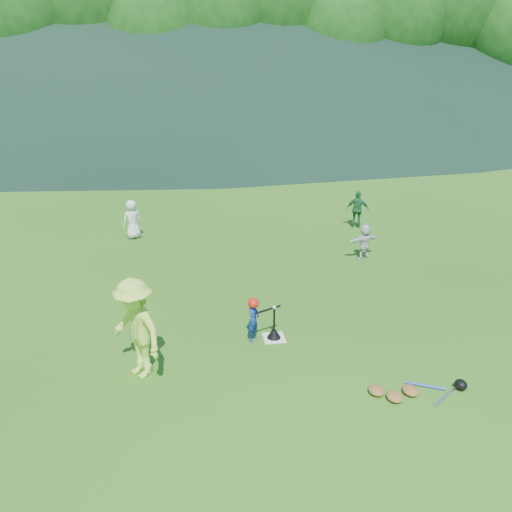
{
  "coord_description": "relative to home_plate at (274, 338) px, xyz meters",
  "views": [
    {
      "loc": [
        -1.79,
        -9.05,
        5.6
      ],
      "look_at": [
        0.0,
        2.5,
        0.9
      ],
      "focal_mm": 35.0,
      "sensor_mm": 36.0,
      "label": 1
    }
  ],
  "objects": [
    {
      "name": "ground",
      "position": [
        0.0,
        0.0,
        -0.01
      ],
      "size": [
        120.0,
        120.0,
        0.0
      ],
      "primitive_type": "plane",
      "color": "#254F12",
      "rests_on": "ground"
    },
    {
      "name": "fielder_a",
      "position": [
        -3.41,
        6.92,
        0.63
      ],
      "size": [
        0.74,
        0.65,
        1.28
      ],
      "primitive_type": "imported",
      "rotation": [
        0.0,
        0.0,
        3.62
      ],
      "color": "silver",
      "rests_on": "ground"
    },
    {
      "name": "home_plate",
      "position": [
        0.0,
        0.0,
        0.0
      ],
      "size": [
        0.45,
        0.45,
        0.02
      ],
      "primitive_type": "cube",
      "color": "silver",
      "rests_on": "ground"
    },
    {
      "name": "batting_tee",
      "position": [
        0.0,
        0.0,
        0.12
      ],
      "size": [
        0.3,
        0.3,
        0.68
      ],
      "color": "black",
      "rests_on": "home_plate"
    },
    {
      "name": "outfield_fence",
      "position": [
        0.0,
        28.0,
        0.69
      ],
      "size": [
        70.07,
        0.08,
        1.33
      ],
      "color": "gray",
      "rests_on": "ground"
    },
    {
      "name": "equipment_pile",
      "position": [
        2.06,
        -2.23,
        0.06
      ],
      "size": [
        1.8,
        0.75,
        0.19
      ],
      "color": "olive",
      "rests_on": "ground"
    },
    {
      "name": "tree_line",
      "position": [
        0.2,
        33.83,
        8.2
      ],
      "size": [
        70.04,
        11.4,
        14.82
      ],
      "color": "#382314",
      "rests_on": "ground"
    },
    {
      "name": "adult_coach",
      "position": [
        -2.73,
        -0.88,
        0.97
      ],
      "size": [
        1.36,
        1.44,
        1.96
      ],
      "primitive_type": "imported",
      "rotation": [
        0.0,
        0.0,
        -0.89
      ],
      "color": "#B1E342",
      "rests_on": "ground"
    },
    {
      "name": "fielder_c",
      "position": [
        4.24,
        6.85,
        0.64
      ],
      "size": [
        0.83,
        0.57,
        1.3
      ],
      "primitive_type": "imported",
      "rotation": [
        0.0,
        0.0,
        2.78
      ],
      "color": "#1C5F2F",
      "rests_on": "ground"
    },
    {
      "name": "baseball",
      "position": [
        0.0,
        0.0,
        0.73
      ],
      "size": [
        0.08,
        0.08,
        0.08
      ],
      "primitive_type": "sphere",
      "color": "white",
      "rests_on": "batting_tee"
    },
    {
      "name": "fielder_d",
      "position": [
        3.47,
        4.05,
        0.52
      ],
      "size": [
        1.03,
        0.56,
        1.06
      ],
      "primitive_type": "imported",
      "rotation": [
        0.0,
        0.0,
        3.41
      ],
      "color": "silver",
      "rests_on": "ground"
    },
    {
      "name": "batter_child",
      "position": [
        -0.44,
        0.02,
        0.46
      ],
      "size": [
        0.38,
        0.41,
        0.95
      ],
      "primitive_type": "imported",
      "rotation": [
        0.0,
        0.0,
        1.01
      ],
      "color": "navy",
      "rests_on": "ground"
    },
    {
      "name": "batter_gear",
      "position": [
        -0.42,
        0.01,
        0.84
      ],
      "size": [
        0.72,
        0.29,
        0.31
      ],
      "color": "red",
      "rests_on": "ground"
    }
  ]
}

